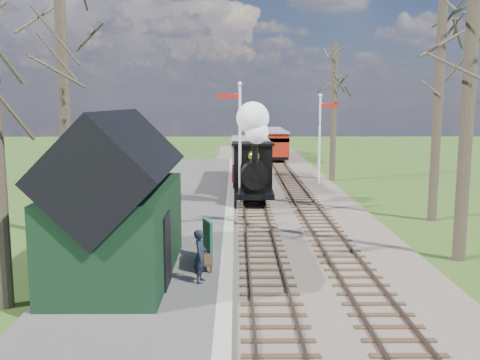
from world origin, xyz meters
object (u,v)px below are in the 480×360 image
object	(u,v)px
red_carriage_a	(276,145)
sign_board	(208,239)
person	(200,256)
semaphore_far	(321,132)
bench	(201,254)
station_shed	(118,205)
semaphore_near	(239,133)
red_carriage_b	(272,140)
locomotive	(253,159)
coach	(250,159)

from	to	relation	value
red_carriage_a	sign_board	xyz separation A→B (m)	(-4.41, -30.06, -0.66)
red_carriage_a	person	world-z (taller)	red_carriage_a
semaphore_far	person	size ratio (longest dim) A/B	3.82
red_carriage_a	bench	bearing A→B (deg)	-98.40
station_shed	red_carriage_a	xyz separation A→B (m)	(6.90, 31.67, -0.78)
semaphore_near	sign_board	world-z (taller)	semaphore_near
semaphore_far	bench	size ratio (longest dim) A/B	3.82
person	sign_board	bearing A→B (deg)	6.02
red_carriage_b	bench	bearing A→B (deg)	-97.15
locomotive	red_carriage_b	world-z (taller)	locomotive
red_carriage_a	semaphore_near	bearing A→B (deg)	-99.72
locomotive	person	size ratio (longest dim) A/B	3.36
station_shed	red_carriage_a	distance (m)	32.42
locomotive	semaphore_far	bearing A→B (deg)	53.67
semaphore_near	red_carriage_b	world-z (taller)	semaphore_near
semaphore_near	sign_board	distance (m)	10.82
red_carriage_a	person	bearing A→B (deg)	-97.91
semaphore_near	sign_board	size ratio (longest dim) A/B	5.01
red_carriage_a	red_carriage_b	distance (m)	5.50
semaphore_far	bench	distance (m)	18.61
locomotive	red_carriage_a	xyz separation A→B (m)	(2.61, 19.63, -0.81)
station_shed	red_carriage_b	size ratio (longest dim) A/B	1.25
locomotive	coach	bearing A→B (deg)	89.89
coach	person	bearing A→B (deg)	-95.77
locomotive	coach	size ratio (longest dim) A/B	0.63
person	red_carriage_b	bearing A→B (deg)	1.36
semaphore_near	locomotive	bearing A→B (deg)	2.68
red_carriage_b	station_shed	bearing A→B (deg)	-100.51
coach	sign_board	xyz separation A→B (m)	(-1.81, -16.50, -0.85)
coach	red_carriage_a	distance (m)	13.81
station_shed	coach	world-z (taller)	station_shed
semaphore_near	red_carriage_b	distance (m)	25.48
person	red_carriage_a	bearing A→B (deg)	0.23
semaphore_near	coach	xyz separation A→B (m)	(0.77, 6.11, -1.95)
red_carriage_a	sign_board	size ratio (longest dim) A/B	4.07
semaphore_near	coach	bearing A→B (deg)	82.82
coach	person	size ratio (longest dim) A/B	5.38
red_carriage_a	red_carriage_b	xyz separation A→B (m)	(0.00, 5.50, 0.00)
locomotive	red_carriage_b	size ratio (longest dim) A/B	1.00
semaphore_far	bench	bearing A→B (deg)	-110.16
bench	station_shed	bearing A→B (deg)	-162.75
red_carriage_a	bench	size ratio (longest dim) A/B	3.37
semaphore_near	red_carriage_a	distance (m)	20.07
semaphore_near	red_carriage_a	world-z (taller)	semaphore_near
locomotive	red_carriage_b	distance (m)	25.28
locomotive	coach	world-z (taller)	locomotive
bench	red_carriage_a	bearing A→B (deg)	81.60
coach	red_carriage_b	world-z (taller)	coach
locomotive	bench	xyz separation A→B (m)	(-1.96, -11.31, -1.70)
semaphore_far	person	xyz separation A→B (m)	(-6.27, -18.71, -2.40)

